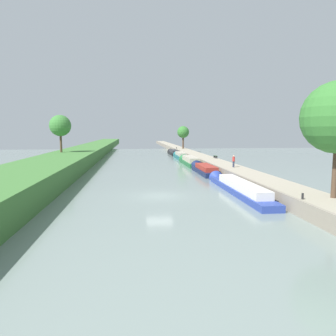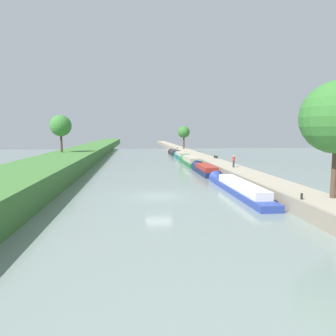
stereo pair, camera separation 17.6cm
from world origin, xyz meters
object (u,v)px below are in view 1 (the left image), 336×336
object	(u,v)px
narrowboat_blue	(237,187)
narrowboat_green	(189,161)
narrowboat_black	(173,152)
person_walking	(234,161)
mooring_bollard_near	(303,196)
mooring_bollard_far	(177,148)
narrowboat_navy	(204,169)
park_bench	(215,156)
narrowboat_teal	(180,156)

from	to	relation	value
narrowboat_blue	narrowboat_green	size ratio (longest dim) A/B	1.27
narrowboat_blue	narrowboat_black	world-z (taller)	narrowboat_blue
narrowboat_green	person_walking	xyz separation A→B (m)	(3.43, -15.15, 1.42)
mooring_bollard_near	mooring_bollard_far	xyz separation A→B (m)	(0.00, 66.26, 0.00)
person_walking	mooring_bollard_far	xyz separation A→B (m)	(-1.49, 46.01, -0.65)
narrowboat_black	mooring_bollard_near	distance (m)	60.82
narrowboat_black	narrowboat_navy	bearing A→B (deg)	-90.23
narrowboat_navy	park_bench	bearing A→B (deg)	66.73
narrowboat_blue	narrowboat_black	size ratio (longest dim) A/B	1.40
narrowboat_blue	mooring_bollard_near	world-z (taller)	mooring_bollard_near
person_walking	narrowboat_black	bearing A→B (deg)	94.54
narrowboat_blue	narrowboat_green	bearing A→B (deg)	90.06
narrowboat_navy	narrowboat_teal	distance (m)	24.42
mooring_bollard_far	person_walking	bearing A→B (deg)	-88.14
narrowboat_green	narrowboat_black	bearing A→B (deg)	89.53
mooring_bollard_near	park_bench	world-z (taller)	park_bench
narrowboat_navy	narrowboat_teal	world-z (taller)	narrowboat_teal
narrowboat_navy	park_bench	distance (m)	11.97
narrowboat_navy	person_walking	bearing A→B (deg)	-46.16
mooring_bollard_near	narrowboat_navy	bearing A→B (deg)	94.51
person_walking	mooring_bollard_near	distance (m)	20.32
narrowboat_navy	narrowboat_black	xyz separation A→B (m)	(0.15, 37.04, 0.01)
park_bench	mooring_bollard_near	bearing A→B (deg)	-94.67
narrowboat_green	narrowboat_black	distance (m)	25.40
person_walking	mooring_bollard_near	size ratio (longest dim) A/B	3.69
park_bench	narrowboat_green	bearing A→B (deg)	171.85
person_walking	park_bench	xyz separation A→B (m)	(1.34, 14.46, -0.53)
narrowboat_navy	narrowboat_teal	xyz separation A→B (m)	(0.16, 24.42, 0.10)
narrowboat_blue	narrowboat_green	distance (m)	26.68
narrowboat_blue	mooring_bollard_far	xyz separation A→B (m)	(1.90, 57.54, 0.86)
narrowboat_blue	narrowboat_teal	distance (m)	39.46
narrowboat_teal	park_bench	size ratio (longest dim) A/B	7.41
narrowboat_teal	park_bench	xyz separation A→B (m)	(4.55, -13.46, 0.91)
narrowboat_navy	narrowboat_black	bearing A→B (deg)	89.77
narrowboat_teal	person_walking	bearing A→B (deg)	-83.44
narrowboat_navy	mooring_bollard_near	distance (m)	23.85
narrowboat_green	narrowboat_teal	bearing A→B (deg)	89.04
park_bench	person_walking	bearing A→B (deg)	-95.31
narrowboat_blue	narrowboat_black	bearing A→B (deg)	89.80
mooring_bollard_far	park_bench	xyz separation A→B (m)	(2.84, -31.55, 0.12)
narrowboat_blue	narrowboat_navy	size ratio (longest dim) A/B	1.47
narrowboat_blue	mooring_bollard_far	size ratio (longest dim) A/B	36.24
person_walking	narrowboat_blue	bearing A→B (deg)	-106.41
narrowboat_teal	park_bench	distance (m)	14.24
person_walking	mooring_bollard_far	world-z (taller)	person_walking
mooring_bollard_near	mooring_bollard_far	distance (m)	66.26
narrowboat_teal	mooring_bollard_near	world-z (taller)	mooring_bollard_near
narrowboat_green	mooring_bollard_near	size ratio (longest dim) A/B	28.61
park_bench	narrowboat_blue	bearing A→B (deg)	-100.34
narrowboat_black	person_walking	xyz separation A→B (m)	(3.22, -40.54, 1.52)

